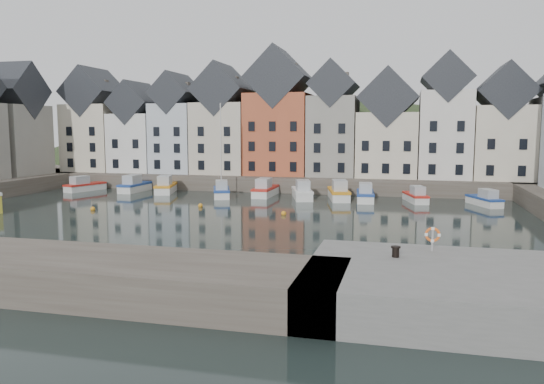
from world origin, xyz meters
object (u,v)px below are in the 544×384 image
(boat_d, at_px, (221,191))
(mooring_bollard, at_px, (396,251))
(boat_a, at_px, (84,186))
(life_ring_post, at_px, (433,235))

(boat_d, bearing_deg, mooring_bollard, -78.45)
(boat_d, bearing_deg, boat_a, 154.98)
(boat_a, distance_m, life_ring_post, 56.09)
(mooring_bollard, height_order, life_ring_post, life_ring_post)
(boat_d, xyz_separation_m, mooring_bollard, (21.73, -34.84, 1.54))
(life_ring_post, bearing_deg, boat_d, 125.55)
(mooring_bollard, xyz_separation_m, life_ring_post, (1.86, 1.82, 0.55))
(life_ring_post, bearing_deg, mooring_bollard, -135.63)
(boat_a, height_order, boat_d, boat_d)
(mooring_bollard, bearing_deg, life_ring_post, 44.37)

